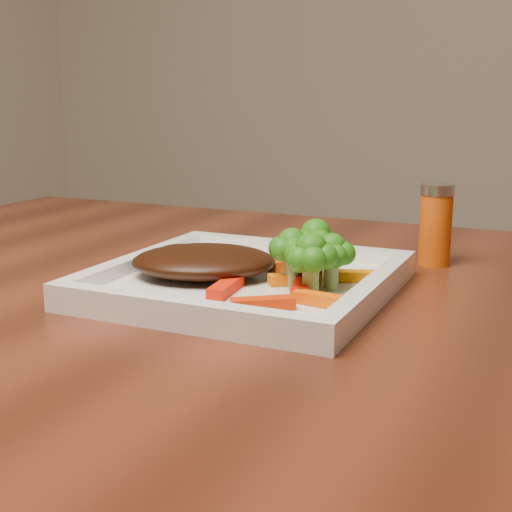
% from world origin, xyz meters
% --- Properties ---
extents(plate, '(0.27, 0.27, 0.01)m').
position_xyz_m(plate, '(-0.12, -0.02, 0.76)').
color(plate, white).
rests_on(plate, dining_table).
extents(steak, '(0.18, 0.16, 0.03)m').
position_xyz_m(steak, '(-0.16, -0.02, 0.78)').
color(steak, black).
rests_on(steak, plate).
extents(broccoli_0, '(0.06, 0.06, 0.07)m').
position_xyz_m(broccoli_0, '(-0.06, 0.02, 0.80)').
color(broccoli_0, '#236911').
rests_on(broccoli_0, plate).
extents(broccoli_1, '(0.06, 0.06, 0.06)m').
position_xyz_m(broccoli_1, '(-0.03, -0.01, 0.79)').
color(broccoli_1, '#316E12').
rests_on(broccoli_1, plate).
extents(broccoli_2, '(0.06, 0.06, 0.06)m').
position_xyz_m(broccoli_2, '(-0.04, -0.04, 0.79)').
color(broccoli_2, '#287613').
rests_on(broccoli_2, plate).
extents(broccoli_3, '(0.05, 0.05, 0.06)m').
position_xyz_m(broccoli_3, '(-0.07, -0.02, 0.79)').
color(broccoli_3, '#146210').
rests_on(broccoli_3, plate).
extents(carrot_0, '(0.05, 0.04, 0.01)m').
position_xyz_m(carrot_0, '(-0.06, -0.10, 0.77)').
color(carrot_0, red).
rests_on(carrot_0, plate).
extents(carrot_1, '(0.05, 0.02, 0.01)m').
position_xyz_m(carrot_1, '(-0.02, -0.07, 0.77)').
color(carrot_1, '#F15903').
rests_on(carrot_1, plate).
extents(carrot_2, '(0.02, 0.06, 0.01)m').
position_xyz_m(carrot_2, '(-0.12, -0.07, 0.77)').
color(carrot_2, red).
rests_on(carrot_2, plate).
extents(carrot_3, '(0.06, 0.03, 0.01)m').
position_xyz_m(carrot_3, '(-0.02, 0.02, 0.77)').
color(carrot_3, '#D47003').
rests_on(carrot_3, plate).
extents(carrot_4, '(0.05, 0.06, 0.01)m').
position_xyz_m(carrot_4, '(-0.09, 0.05, 0.77)').
color(carrot_4, '#C83F03').
rests_on(carrot_4, plate).
extents(carrot_5, '(0.03, 0.06, 0.01)m').
position_xyz_m(carrot_5, '(-0.06, -0.03, 0.77)').
color(carrot_5, '#F81204').
rests_on(carrot_5, plate).
extents(carrot_6, '(0.05, 0.04, 0.01)m').
position_xyz_m(carrot_6, '(-0.07, -0.01, 0.77)').
color(carrot_6, '#FD6E04').
rests_on(carrot_6, plate).
extents(spice_shaker, '(0.04, 0.04, 0.09)m').
position_xyz_m(spice_shaker, '(0.03, 0.17, 0.80)').
color(spice_shaker, '#C5490A').
rests_on(spice_shaker, dining_table).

